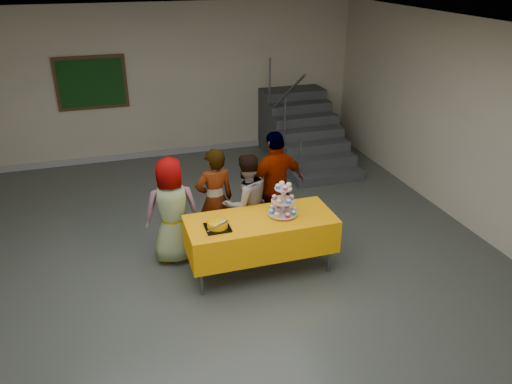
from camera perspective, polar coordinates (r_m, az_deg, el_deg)
room_shell at (r=5.24m, az=-4.86°, el=7.23°), size 10.00×10.04×3.02m
bake_table at (r=6.37m, az=0.53°, el=-4.76°), size 1.88×0.78×0.77m
cupcake_stand at (r=6.29m, az=3.10°, el=-1.26°), size 0.38×0.38×0.44m
bear_cake at (r=6.04m, az=-4.43°, el=-3.66°), size 0.32×0.36×0.12m
schoolchild_a at (r=6.62m, az=-9.57°, el=-2.13°), size 0.73×0.49×1.47m
schoolchild_b at (r=6.81m, az=-4.70°, el=-0.94°), size 0.59×0.42×1.49m
schoolchild_c at (r=6.79m, az=-1.13°, el=-1.28°), size 0.78×0.66×1.42m
schoolchild_d at (r=7.06m, az=2.26°, el=0.70°), size 1.01×0.59×1.62m
staircase at (r=10.26m, az=5.19°, el=6.71°), size 1.30×2.40×2.04m
noticeboard at (r=10.05m, az=-18.29°, el=11.75°), size 1.30×0.05×1.00m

